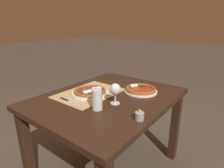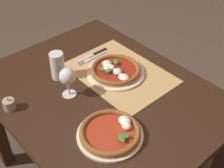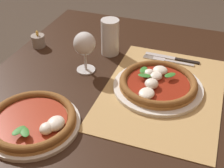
# 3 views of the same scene
# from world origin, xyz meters

# --- Properties ---
(dining_table) EXTENTS (1.18, 0.92, 0.74)m
(dining_table) POSITION_xyz_m (0.00, 0.00, 0.63)
(dining_table) COLOR black
(dining_table) RESTS_ON ground
(paper_placemat) EXTENTS (0.54, 0.39, 0.00)m
(paper_placemat) POSITION_xyz_m (0.04, -0.17, 0.74)
(paper_placemat) COLOR tan
(paper_placemat) RESTS_ON dining_table
(pizza_near) EXTENTS (0.31, 0.31, 0.05)m
(pizza_near) POSITION_xyz_m (0.06, -0.14, 0.76)
(pizza_near) COLOR silver
(pizza_near) RESTS_ON paper_placemat
(pizza_far) EXTENTS (0.28, 0.28, 0.05)m
(pizza_far) POSITION_xyz_m (-0.25, 0.16, 0.76)
(pizza_far) COLOR silver
(pizza_far) RESTS_ON dining_table
(wine_glass) EXTENTS (0.08, 0.08, 0.16)m
(wine_glass) POSITION_xyz_m (0.08, 0.13, 0.85)
(wine_glass) COLOR silver
(wine_glass) RESTS_ON dining_table
(pint_glass) EXTENTS (0.07, 0.07, 0.15)m
(pint_glass) POSITION_xyz_m (0.23, 0.09, 0.81)
(pint_glass) COLOR silver
(pint_glass) RESTS_ON dining_table
(fork) EXTENTS (0.02, 0.20, 0.00)m
(fork) POSITION_xyz_m (0.24, -0.14, 0.75)
(fork) COLOR #B7B7BC
(fork) RESTS_ON paper_placemat
(knife) EXTENTS (0.02, 0.22, 0.01)m
(knife) POSITION_xyz_m (0.27, -0.15, 0.75)
(knife) COLOR black
(knife) RESTS_ON paper_placemat
(votive_candle) EXTENTS (0.06, 0.06, 0.07)m
(votive_candle) POSITION_xyz_m (0.19, 0.40, 0.76)
(votive_candle) COLOR gray
(votive_candle) RESTS_ON dining_table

